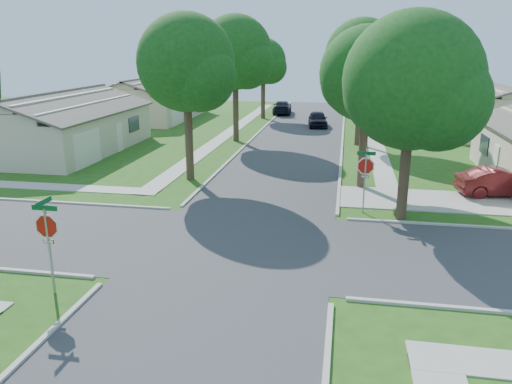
{
  "coord_description": "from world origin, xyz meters",
  "views": [
    {
      "loc": [
        3.72,
        -17.06,
        7.2
      ],
      "look_at": [
        0.35,
        1.74,
        1.6
      ],
      "focal_mm": 35.0,
      "sensor_mm": 36.0,
      "label": 1
    }
  ],
  "objects_px": {
    "tree_e_mid": "(363,60)",
    "tree_w_mid": "(236,56)",
    "stop_sign_sw": "(47,230)",
    "tree_e_near": "(368,79)",
    "car_driveway": "(501,182)",
    "car_curb_east": "(318,119)",
    "tree_w_far": "(264,64)",
    "tree_e_far": "(359,59)",
    "tree_w_near": "(187,67)",
    "car_curb_west": "(282,107)",
    "stop_sign_ne": "(365,169)",
    "house_nw_near": "(62,130)",
    "house_ne_far": "(490,115)",
    "house_nw_far": "(152,104)",
    "tree_ne_corner": "(413,88)"
  },
  "relations": [
    {
      "from": "tree_e_mid",
      "to": "tree_w_mid",
      "type": "distance_m",
      "value": 9.4
    },
    {
      "from": "stop_sign_sw",
      "to": "tree_e_near",
      "type": "bearing_deg",
      "value": 55.41
    },
    {
      "from": "car_driveway",
      "to": "car_curb_east",
      "type": "bearing_deg",
      "value": 17.49
    },
    {
      "from": "stop_sign_sw",
      "to": "tree_w_far",
      "type": "distance_m",
      "value": 38.86
    },
    {
      "from": "tree_e_far",
      "to": "car_driveway",
      "type": "distance_m",
      "value": 26.84
    },
    {
      "from": "tree_w_near",
      "to": "car_curb_west",
      "type": "height_order",
      "value": "tree_w_near"
    },
    {
      "from": "stop_sign_sw",
      "to": "car_curb_west",
      "type": "height_order",
      "value": "stop_sign_sw"
    },
    {
      "from": "tree_e_far",
      "to": "car_driveway",
      "type": "bearing_deg",
      "value": -75.14
    },
    {
      "from": "stop_sign_ne",
      "to": "tree_w_far",
      "type": "distance_m",
      "value": 30.96
    },
    {
      "from": "tree_e_near",
      "to": "tree_e_far",
      "type": "bearing_deg",
      "value": 90.0
    },
    {
      "from": "house_nw_near",
      "to": "tree_w_near",
      "type": "bearing_deg",
      "value": -27.83
    },
    {
      "from": "tree_e_mid",
      "to": "car_curb_east",
      "type": "height_order",
      "value": "tree_e_mid"
    },
    {
      "from": "tree_w_near",
      "to": "car_curb_east",
      "type": "xyz_separation_m",
      "value": [
        5.84,
        20.45,
        -5.41
      ]
    },
    {
      "from": "house_ne_far",
      "to": "car_driveway",
      "type": "relative_size",
      "value": 3.22
    },
    {
      "from": "tree_w_mid",
      "to": "house_nw_far",
      "type": "distance_m",
      "value": 16.56
    },
    {
      "from": "car_driveway",
      "to": "car_curb_east",
      "type": "height_order",
      "value": "car_curb_east"
    },
    {
      "from": "tree_w_near",
      "to": "car_curb_east",
      "type": "distance_m",
      "value": 21.95
    },
    {
      "from": "tree_w_far",
      "to": "house_ne_far",
      "type": "height_order",
      "value": "tree_w_far"
    },
    {
      "from": "stop_sign_sw",
      "to": "car_curb_east",
      "type": "height_order",
      "value": "stop_sign_sw"
    },
    {
      "from": "house_ne_far",
      "to": "tree_w_near",
      "type": "bearing_deg",
      "value": -135.91
    },
    {
      "from": "car_curb_east",
      "to": "tree_e_far",
      "type": "bearing_deg",
      "value": 45.46
    },
    {
      "from": "tree_w_mid",
      "to": "tree_ne_corner",
      "type": "relative_size",
      "value": 1.1
    },
    {
      "from": "tree_e_far",
      "to": "tree_w_near",
      "type": "bearing_deg",
      "value": -110.6
    },
    {
      "from": "tree_e_near",
      "to": "tree_w_far",
      "type": "bearing_deg",
      "value": 110.61
    },
    {
      "from": "car_driveway",
      "to": "tree_ne_corner",
      "type": "bearing_deg",
      "value": 121.59
    },
    {
      "from": "car_curb_east",
      "to": "car_curb_west",
      "type": "relative_size",
      "value": 0.84
    },
    {
      "from": "tree_e_mid",
      "to": "house_nw_near",
      "type": "relative_size",
      "value": 0.68
    },
    {
      "from": "tree_e_mid",
      "to": "tree_ne_corner",
      "type": "bearing_deg",
      "value": -84.55
    },
    {
      "from": "tree_w_near",
      "to": "tree_w_far",
      "type": "bearing_deg",
      "value": 90.01
    },
    {
      "from": "house_nw_far",
      "to": "tree_e_far",
      "type": "bearing_deg",
      "value": 5.53
    },
    {
      "from": "tree_e_far",
      "to": "car_driveway",
      "type": "xyz_separation_m",
      "value": [
        6.75,
        -25.43,
        -5.28
      ]
    },
    {
      "from": "stop_sign_ne",
      "to": "house_ne_far",
      "type": "distance_m",
      "value": 26.8
    },
    {
      "from": "stop_sign_ne",
      "to": "tree_w_near",
      "type": "xyz_separation_m",
      "value": [
        -9.34,
        4.31,
        4.08
      ]
    },
    {
      "from": "tree_e_far",
      "to": "tree_ne_corner",
      "type": "relative_size",
      "value": 1.01
    },
    {
      "from": "car_curb_east",
      "to": "stop_sign_sw",
      "type": "bearing_deg",
      "value": -106.34
    },
    {
      "from": "house_ne_far",
      "to": "car_curb_east",
      "type": "relative_size",
      "value": 3.29
    },
    {
      "from": "tree_e_mid",
      "to": "tree_e_far",
      "type": "distance_m",
      "value": 13.0
    },
    {
      "from": "car_curb_west",
      "to": "house_nw_far",
      "type": "bearing_deg",
      "value": 19.73
    },
    {
      "from": "tree_w_near",
      "to": "house_nw_near",
      "type": "relative_size",
      "value": 0.66
    },
    {
      "from": "stop_sign_sw",
      "to": "tree_e_far",
      "type": "bearing_deg",
      "value": 76.27
    },
    {
      "from": "tree_e_mid",
      "to": "car_driveway",
      "type": "relative_size",
      "value": 2.18
    },
    {
      "from": "stop_sign_sw",
      "to": "tree_e_mid",
      "type": "xyz_separation_m",
      "value": [
        9.46,
        25.71,
        4.22
      ]
    },
    {
      "from": "tree_ne_corner",
      "to": "car_driveway",
      "type": "bearing_deg",
      "value": 40.35
    },
    {
      "from": "stop_sign_ne",
      "to": "tree_e_mid",
      "type": "xyz_separation_m",
      "value": [
        0.06,
        16.31,
        4.22
      ]
    },
    {
      "from": "tree_e_mid",
      "to": "tree_ne_corner",
      "type": "relative_size",
      "value": 1.06
    },
    {
      "from": "tree_w_far",
      "to": "house_nw_far",
      "type": "relative_size",
      "value": 0.59
    },
    {
      "from": "house_nw_far",
      "to": "tree_e_near",
      "type": "bearing_deg",
      "value": -47.94
    },
    {
      "from": "tree_w_near",
      "to": "tree_w_mid",
      "type": "distance_m",
      "value": 12.01
    },
    {
      "from": "tree_w_near",
      "to": "tree_ne_corner",
      "type": "relative_size",
      "value": 1.04
    },
    {
      "from": "tree_w_near",
      "to": "tree_ne_corner",
      "type": "xyz_separation_m",
      "value": [
        11.0,
        -4.8,
        -0.52
      ]
    }
  ]
}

